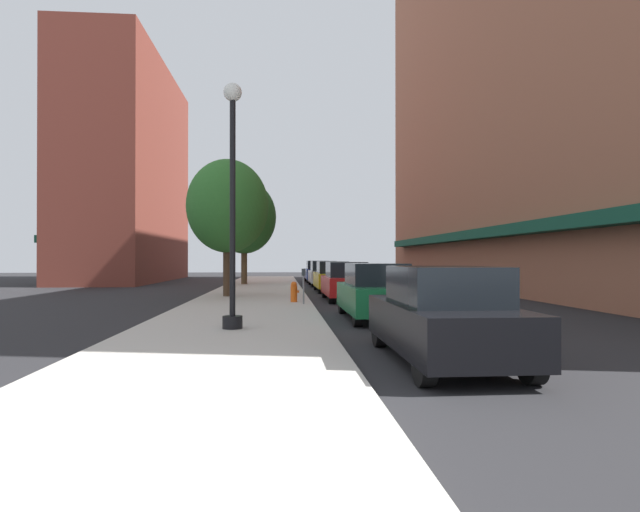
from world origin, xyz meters
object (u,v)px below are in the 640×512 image
(parking_meter_near, at_px, (304,282))
(car_black, at_px, (443,316))
(tree_mid, at_px, (244,217))
(car_blue, at_px, (317,272))
(car_yellow, at_px, (332,277))
(fire_hydrant, at_px, (294,292))
(tree_near, at_px, (228,207))
(car_red, at_px, (346,282))
(car_green, at_px, (375,292))
(car_silver, at_px, (323,274))
(lamppost, at_px, (233,200))

(parking_meter_near, height_order, car_black, car_black)
(tree_mid, relative_size, car_blue, 1.61)
(parking_meter_near, height_order, car_yellow, car_yellow)
(fire_hydrant, relative_size, parking_meter_near, 0.60)
(parking_meter_near, bearing_deg, car_black, -79.03)
(fire_hydrant, relative_size, tree_near, 0.13)
(tree_near, distance_m, car_red, 6.30)
(car_red, bearing_deg, car_blue, 89.65)
(car_green, height_order, car_blue, same)
(car_green, xyz_separation_m, car_blue, (0.00, 24.02, 0.00))
(car_silver, distance_m, car_blue, 5.72)
(lamppost, relative_size, tree_mid, 0.85)
(car_red, bearing_deg, car_silver, 89.65)
(tree_near, height_order, car_red, tree_near)
(tree_near, bearing_deg, fire_hydrant, -48.48)
(fire_hydrant, xyz_separation_m, tree_mid, (-2.97, 14.31, 4.07))
(tree_mid, distance_m, car_black, 26.14)
(tree_near, relative_size, car_blue, 1.43)
(car_black, xyz_separation_m, car_silver, (0.00, 24.49, 0.00))
(car_red, bearing_deg, car_yellow, 89.65)
(car_yellow, distance_m, car_silver, 5.80)
(car_yellow, height_order, car_blue, same)
(tree_near, relative_size, car_yellow, 1.43)
(car_yellow, bearing_deg, tree_near, -137.60)
(tree_near, height_order, car_black, tree_near)
(fire_hydrant, bearing_deg, car_blue, 83.23)
(tree_mid, height_order, car_blue, tree_mid)
(fire_hydrant, height_order, car_red, car_red)
(lamppost, height_order, tree_near, tree_near)
(tree_near, bearing_deg, lamppost, -83.35)
(tree_mid, height_order, car_silver, tree_mid)
(parking_meter_near, distance_m, car_red, 3.53)
(car_green, relative_size, car_blue, 1.00)
(car_yellow, bearing_deg, lamppost, -102.66)
(car_green, height_order, car_silver, same)
(car_green, height_order, car_yellow, same)
(car_blue, bearing_deg, fire_hydrant, -96.70)
(lamppost, bearing_deg, car_green, 32.33)
(lamppost, bearing_deg, car_silver, 79.27)
(tree_mid, bearing_deg, parking_meter_near, -77.82)
(lamppost, relative_size, car_green, 1.37)
(parking_meter_near, relative_size, car_blue, 0.30)
(car_black, distance_m, car_silver, 24.49)
(tree_near, relative_size, car_green, 1.43)
(car_yellow, bearing_deg, parking_meter_near, -100.66)
(tree_mid, distance_m, car_blue, 8.10)
(parking_meter_near, relative_size, car_red, 0.30)
(tree_near, xyz_separation_m, tree_mid, (-0.07, 11.03, 0.44))
(tree_mid, distance_m, car_red, 13.93)
(tree_near, relative_size, car_black, 1.43)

